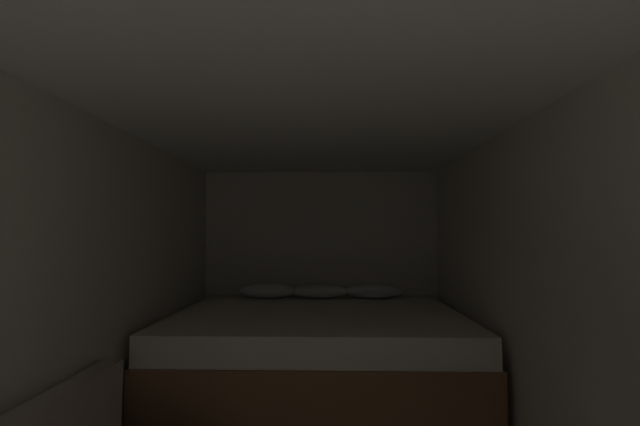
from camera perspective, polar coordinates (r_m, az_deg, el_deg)
The scene contains 5 objects.
wall_back at distance 4.66m, azimuth 0.10°, elevation -7.56°, with size 2.63×0.05×2.13m, color beige.
wall_left at distance 2.67m, azimuth -30.82°, elevation -10.61°, with size 0.05×4.77×2.13m, color beige.
wall_right at distance 2.56m, azimuth 29.52°, elevation -10.98°, with size 0.05×4.77×2.13m, color beige.
ceiling_slab at distance 2.35m, azimuth -1.31°, elevation 14.71°, with size 2.63×4.77×0.05m, color white.
bed at distance 3.80m, azimuth -0.27°, elevation -18.81°, with size 2.41×1.87×0.93m.
Camera 1 is at (0.11, -0.43, 1.44)m, focal length 23.72 mm.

